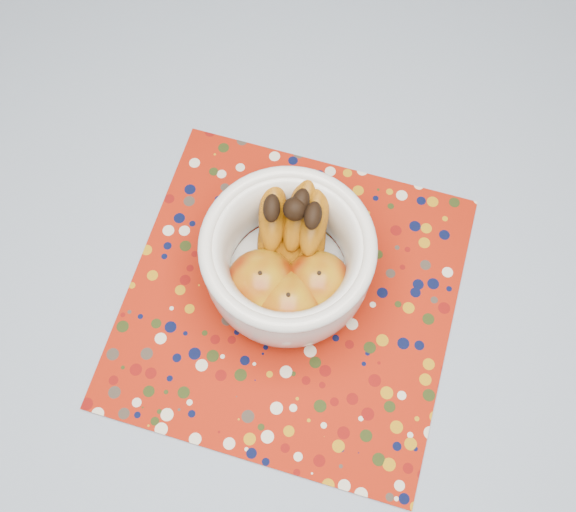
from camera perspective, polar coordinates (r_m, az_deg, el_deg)
The scene contains 4 objects.
table at distance 0.97m, azimuth 0.23°, elevation -5.66°, with size 1.20×1.20×0.75m.
tablecloth at distance 0.89m, azimuth 0.25°, elevation -4.23°, with size 1.32×1.32×0.01m, color slate.
placemat at distance 0.89m, azimuth 0.21°, elevation -3.71°, with size 0.42×0.42×0.00m, color #971808.
fruit_bowl at distance 0.83m, azimuth 0.15°, elevation -0.17°, with size 0.21×0.22×0.16m.
Camera 1 is at (0.01, -0.26, 1.61)m, focal length 42.00 mm.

